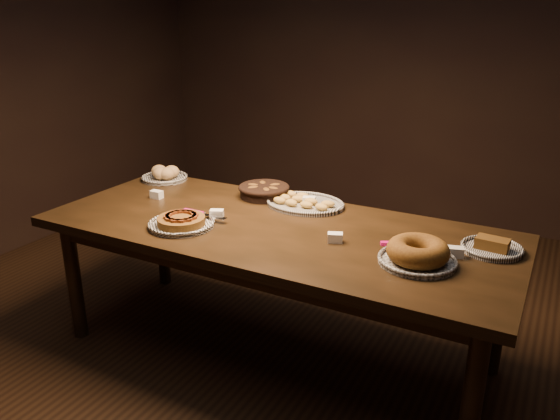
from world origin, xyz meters
The scene contains 9 objects.
ground centered at (0.00, 0.00, 0.00)m, with size 5.00×5.00×0.00m, color black.
buffet_table centered at (0.00, 0.00, 0.68)m, with size 2.40×1.00×0.75m.
apple_tart_plate centered at (-0.41, -0.23, 0.77)m, with size 0.34×0.33×0.06m.
madeleine_platter centered at (0.00, 0.35, 0.77)m, with size 0.45×0.36×0.05m.
bundt_cake_plate centered at (0.75, -0.10, 0.79)m, with size 0.36×0.38×0.11m.
croissant_basket centered at (-0.28, 0.38, 0.79)m, with size 0.30×0.30×0.08m.
bread_roll_plate centered at (-1.02, 0.38, 0.79)m, with size 0.30×0.30×0.09m.
loaf_plate centered at (1.02, 0.19, 0.77)m, with size 0.27×0.27×0.06m.
tent_cards centered at (0.02, 0.08, 0.77)m, with size 1.78×0.50×0.04m.
Camera 1 is at (1.24, -2.26, 1.76)m, focal length 35.00 mm.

